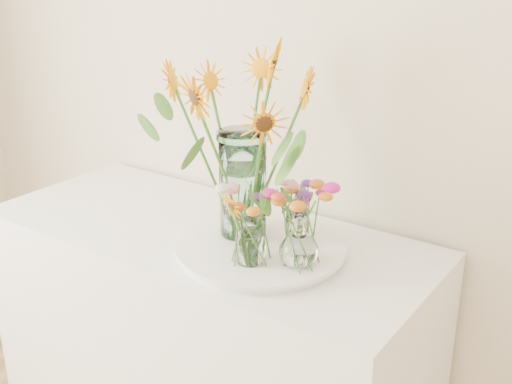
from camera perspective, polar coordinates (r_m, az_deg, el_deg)
counter at (r=2.18m, az=-4.24°, el=-14.26°), size 1.40×0.60×0.90m
tray at (r=1.79m, az=0.42°, el=-5.22°), size 0.45×0.45×0.02m
mason_jar at (r=1.80m, az=-1.19°, el=0.70°), size 0.17×0.17×0.31m
sunflower_bouquet at (r=1.76m, az=-1.22°, el=4.44°), size 0.88×0.88×0.55m
small_vase_a at (r=1.67m, az=-0.47°, el=-4.30°), size 0.08×0.08×0.13m
wildflower_posy_a at (r=1.65m, az=-0.47°, el=-2.88°), size 0.21×0.21×0.22m
small_vase_b at (r=1.66m, az=3.84°, el=-4.22°), size 0.13×0.13×0.15m
wildflower_posy_b at (r=1.64m, az=3.88°, el=-2.79°), size 0.22×0.22×0.24m
small_vase_c at (r=1.79m, az=3.62°, el=-2.97°), size 0.06×0.06×0.10m
wildflower_posy_c at (r=1.77m, az=3.66°, el=-1.64°), size 0.19×0.19×0.19m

